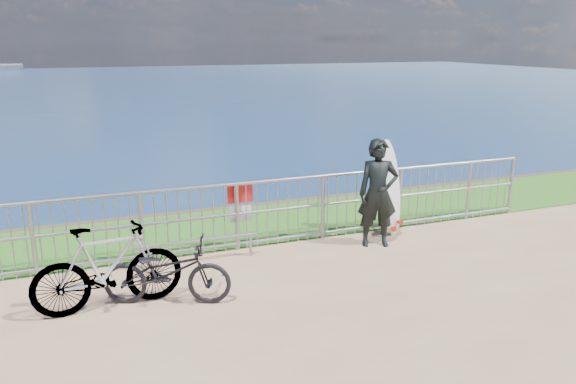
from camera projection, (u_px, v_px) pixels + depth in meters
name	position (u px, v px, depth m)	size (l,w,h in m)	color
grass_strip	(248.00, 225.00, 10.28)	(120.00, 120.00, 0.00)	#245B19
railing	(268.00, 212.00, 9.14)	(10.06, 0.10, 1.13)	gray
surfer	(378.00, 193.00, 9.09)	(0.65, 0.42, 1.78)	black
surfboard	(390.00, 191.00, 9.70)	(0.48, 0.44, 1.66)	silver
bicycle_near	(167.00, 272.00, 7.16)	(0.57, 1.64, 0.86)	black
bicycle_far	(108.00, 267.00, 6.98)	(0.52, 1.85, 1.11)	black
bike_rack	(198.00, 243.00, 8.48)	(1.87, 0.05, 0.39)	gray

